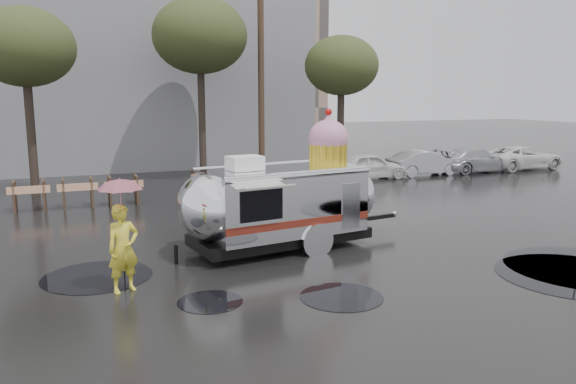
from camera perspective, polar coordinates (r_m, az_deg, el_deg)
name	(u,v)px	position (r m, az deg, el deg)	size (l,w,h in m)	color
ground	(366,273)	(12.37, 7.91, -8.15)	(120.00, 120.00, 0.00)	black
puddles	(467,275)	(12.70, 17.77, -8.04)	(12.98, 6.47, 0.01)	black
grey_building	(93,46)	(34.34, -19.19, 13.84)	(22.00, 12.00, 13.00)	slate
utility_pole	(261,76)	(25.61, -2.75, 11.68)	(1.60, 0.28, 9.00)	#473323
tree_left	(24,48)	(23.27, -25.20, 13.10)	(3.64, 3.64, 6.95)	#382D26
tree_mid	(200,36)	(25.98, -8.95, 15.35)	(4.20, 4.20, 8.03)	#382D26
tree_right	(341,66)	(26.08, 5.45, 12.58)	(3.36, 3.36, 6.42)	#382D26
barricade_row	(78,192)	(20.41, -20.58, -0.02)	(4.30, 0.80, 1.00)	#473323
parked_cars	(455,159)	(28.53, 16.64, 3.25)	(13.20, 1.90, 1.50)	silver
airstream_trailer	(284,199)	(13.96, -0.46, -0.73)	(6.50, 3.07, 3.53)	silver
person_left	(123,248)	(11.37, -16.39, -5.52)	(0.63, 0.42, 1.74)	yellow
umbrella_pink	(121,196)	(11.14, -16.65, -0.39)	(1.04, 1.04, 2.26)	pink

